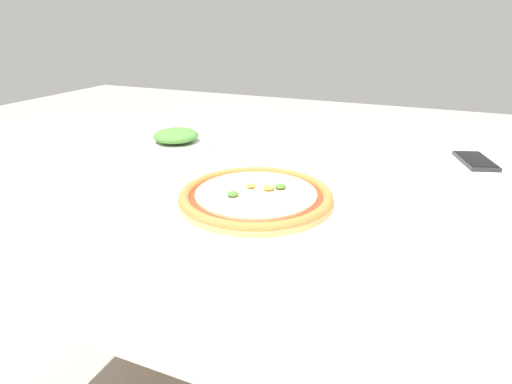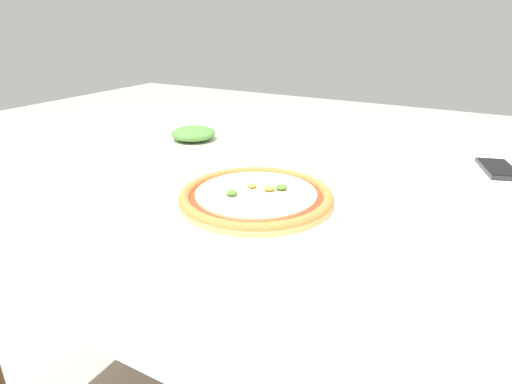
{
  "view_description": "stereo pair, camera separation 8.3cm",
  "coord_description": "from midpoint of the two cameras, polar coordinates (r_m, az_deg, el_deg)",
  "views": [
    {
      "loc": [
        0.25,
        -0.82,
        1.08
      ],
      "look_at": [
        -0.05,
        -0.11,
        0.77
      ],
      "focal_mm": 30.0,
      "sensor_mm": 36.0,
      "label": 1
    },
    {
      "loc": [
        0.33,
        -0.78,
        1.08
      ],
      "look_at": [
        -0.05,
        -0.11,
        0.77
      ],
      "focal_mm": 30.0,
      "sensor_mm": 36.0,
      "label": 2
    }
  ],
  "objects": [
    {
      "name": "pizza_plate",
      "position": [
        0.83,
        2.85,
        -0.88
      ],
      "size": [
        0.33,
        0.33,
        0.04
      ],
      "color": "white",
      "rests_on": "dining_table"
    },
    {
      "name": "cell_phone",
      "position": [
        1.2,
        31.36,
        2.63
      ],
      "size": [
        0.11,
        0.16,
        0.01
      ],
      "color": "#232328",
      "rests_on": "dining_table"
    },
    {
      "name": "fork",
      "position": [
        1.03,
        -18.57,
        1.7
      ],
      "size": [
        0.06,
        0.17,
        0.0
      ],
      "color": "silver",
      "rests_on": "dining_table"
    },
    {
      "name": "dining_table",
      "position": [
        0.95,
        8.35,
        -4.31
      ],
      "size": [
        1.39,
        1.08,
        0.74
      ],
      "color": "brown",
      "rests_on": "ground_plane"
    },
    {
      "name": "side_plate",
      "position": [
        1.27,
        -6.47,
        7.29
      ],
      "size": [
        0.22,
        0.22,
        0.05
      ],
      "color": "white",
      "rests_on": "dining_table"
    }
  ]
}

